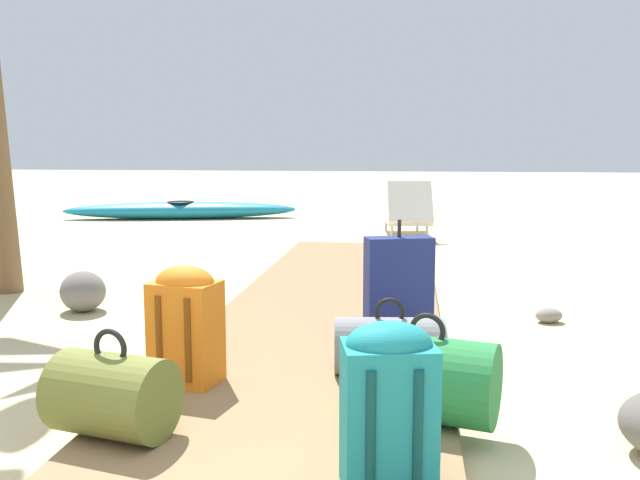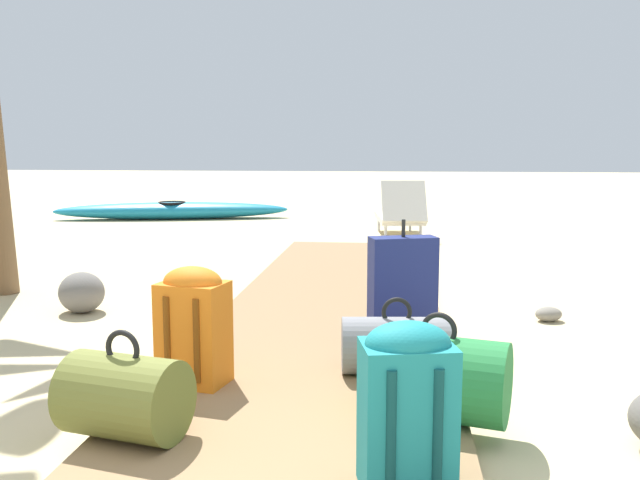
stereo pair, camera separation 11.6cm
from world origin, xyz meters
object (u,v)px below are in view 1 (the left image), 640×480
(duffel_bag_green, at_px, (426,378))
(lounge_chair, at_px, (407,214))
(duffel_bag_grey, at_px, (389,345))
(duffel_bag_olive, at_px, (112,395))
(backpack_orange, at_px, (186,322))
(suitcase_navy, at_px, (398,289))
(kayak, at_px, (181,210))
(backpack_teal, at_px, (388,403))

(duffel_bag_green, height_order, lounge_chair, lounge_chair)
(duffel_bag_grey, distance_m, duffel_bag_olive, 1.49)
(duffel_bag_green, bearing_deg, backpack_orange, 164.26)
(duffel_bag_olive, xyz_separation_m, duffel_bag_green, (1.32, 0.35, 0.01))
(backpack_orange, bearing_deg, suitcase_navy, 40.56)
(duffel_bag_olive, bearing_deg, lounge_chair, 80.71)
(backpack_orange, bearing_deg, duffel_bag_olive, -98.07)
(duffel_bag_grey, bearing_deg, backpack_orange, -165.15)
(suitcase_navy, height_order, kayak, suitcase_navy)
(backpack_teal, relative_size, kayak, 0.15)
(backpack_teal, xyz_separation_m, duffel_bag_grey, (-0.04, 1.29, -0.17))
(suitcase_navy, distance_m, lounge_chair, 5.66)
(duffel_bag_olive, height_order, kayak, duffel_bag_olive)
(suitcase_navy, bearing_deg, backpack_orange, -139.44)
(backpack_orange, distance_m, backpack_teal, 1.48)
(duffel_bag_olive, distance_m, lounge_chair, 7.37)
(duffel_bag_olive, relative_size, kayak, 0.14)
(duffel_bag_olive, xyz_separation_m, suitcase_navy, (1.17, 1.61, 0.15))
(backpack_orange, height_order, kayak, backpack_orange)
(backpack_orange, xyz_separation_m, backpack_teal, (1.08, -1.02, 0.00))
(duffel_bag_olive, bearing_deg, duffel_bag_green, 14.69)
(duffel_bag_green, distance_m, lounge_chair, 6.93)
(backpack_teal, distance_m, duffel_bag_olive, 1.23)
(duffel_bag_olive, bearing_deg, duffel_bag_grey, 40.38)
(lounge_chair, bearing_deg, backpack_teal, -90.13)
(duffel_bag_green, xyz_separation_m, kayak, (-4.13, 8.93, -0.12))
(suitcase_navy, distance_m, duffel_bag_green, 1.28)
(suitcase_navy, relative_size, lounge_chair, 0.49)
(backpack_orange, distance_m, lounge_chair, 6.67)
(backpack_orange, xyz_separation_m, suitcase_navy, (1.08, 0.92, 0.01))
(duffel_bag_olive, distance_m, duffel_bag_green, 1.37)
(duffel_bag_grey, xyz_separation_m, kayak, (-3.95, 8.30, -0.08))
(suitcase_navy, bearing_deg, kayak, 117.48)
(backpack_orange, relative_size, suitcase_navy, 0.80)
(backpack_orange, distance_m, duffel_bag_green, 1.28)
(backpack_orange, bearing_deg, duffel_bag_green, -15.74)
(duffel_bag_grey, xyz_separation_m, duffel_bag_olive, (-1.14, -0.97, 0.02))
(kayak, bearing_deg, duffel_bag_grey, -64.58)
(duffel_bag_olive, bearing_deg, backpack_orange, 81.93)
(backpack_orange, xyz_separation_m, lounge_chair, (1.09, 6.58, -0.08))
(backpack_orange, relative_size, lounge_chair, 0.39)
(duffel_bag_green, distance_m, kayak, 9.84)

